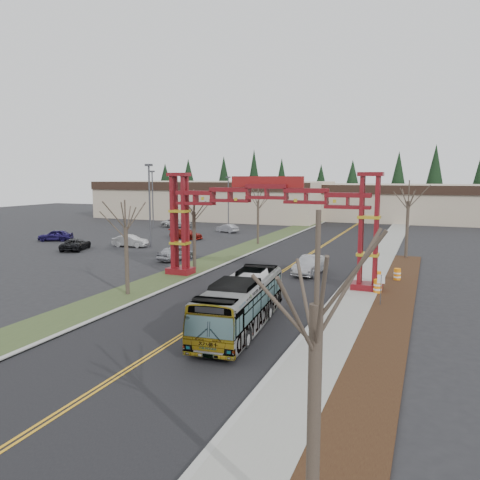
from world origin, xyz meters
The scene contains 34 objects.
ground centered at (0.00, 0.00, 0.00)m, with size 200.00×200.00×0.00m, color black.
road centered at (0.00, 25.00, 0.01)m, with size 12.00×110.00×0.02m, color black.
lane_line_left centered at (-0.12, 25.00, 0.03)m, with size 0.12×100.00×0.01m, color gold.
lane_line_right centered at (0.12, 25.00, 0.03)m, with size 0.12×100.00×0.01m, color gold.
curb_right centered at (6.15, 25.00, 0.07)m, with size 0.30×110.00×0.15m, color #A9A9A4.
sidewalk_right centered at (7.60, 25.00, 0.08)m, with size 2.60×110.00×0.14m, color gray.
landscape_strip centered at (10.20, 10.00, 0.06)m, with size 2.60×50.00×0.12m, color black.
grass_median centered at (-8.00, 25.00, 0.04)m, with size 4.00×110.00×0.08m, color #364723.
curb_left centered at (-6.15, 25.00, 0.07)m, with size 0.30×110.00×0.15m, color #A9A9A4.
gateway_arch centered at (0.00, 18.00, 5.98)m, with size 18.20×1.60×8.90m.
retail_building_west centered at (-30.00, 71.96, 3.76)m, with size 46.00×22.30×7.50m.
retail_building_east centered at (10.00, 79.95, 3.51)m, with size 38.00×20.30×7.00m.
conifer_treeline centered at (0.25, 92.00, 6.49)m, with size 116.10×5.60×13.00m.
transit_bus centered at (2.55, 6.24, 1.49)m, with size 2.50×10.70×2.98m, color #93959A.
silver_sedan centered at (2.62, 22.35, 0.82)m, with size 1.73×4.97×1.64m, color #A5A8AD.
parked_car_near_a centered at (-11.96, 23.96, 0.75)m, with size 1.78×4.43×1.51m, color #A3A3AA.
parked_car_near_b centered at (-21.70, 29.91, 0.73)m, with size 1.54×4.41×1.45m, color silver.
parked_car_near_c centered at (-26.19, 25.42, 0.68)m, with size 2.27×4.92×1.37m, color black.
parked_car_mid_a centered at (-18.91, 38.91, 0.70)m, with size 1.97×4.84×1.40m, color maroon.
parked_car_mid_b centered at (-34.14, 30.54, 0.76)m, with size 1.79×4.46×1.52m, color #1E164E.
parked_car_far_a centered at (-16.69, 47.97, 0.64)m, with size 1.35×3.87×1.28m, color #A9A9B1.
parked_car_far_b centered at (-27.74, 51.70, 0.72)m, with size 2.39×5.19×1.44m, color #BBBBBB.
bare_tree_median_near centered at (-8.00, 10.20, 4.94)m, with size 2.97×2.97×6.93m.
bare_tree_median_mid centered at (-8.00, 20.65, 5.29)m, with size 3.17×3.17×7.41m.
bare_tree_median_far centered at (-8.00, 37.91, 5.42)m, with size 2.99×2.99×7.43m.
bare_tree_right_near centered at (10.00, -7.76, 5.80)m, with size 3.12×3.12×7.90m.
bare_tree_right_far centered at (10.00, 34.09, 5.99)m, with size 3.29×3.29×8.21m.
light_pole_near centered at (-19.44, 30.88, 5.82)m, with size 0.87×0.44×10.07m.
light_pole_mid centered at (-30.57, 48.85, 5.50)m, with size 0.82×0.41×9.50m.
light_pole_far centered at (-19.20, 54.13, 4.94)m, with size 0.74×0.37×8.54m.
street_sign centered at (9.39, 14.02, 1.54)m, with size 0.49×0.06×2.14m.
barrel_south centered at (8.87, 17.28, 0.56)m, with size 0.60×0.60×1.11m.
barrel_mid centered at (8.51, 20.72, 0.51)m, with size 0.56×0.56×1.03m.
barrel_north centered at (9.90, 22.39, 0.53)m, with size 0.57×0.57×1.06m.
Camera 1 is at (12.18, -17.49, 8.60)m, focal length 35.00 mm.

